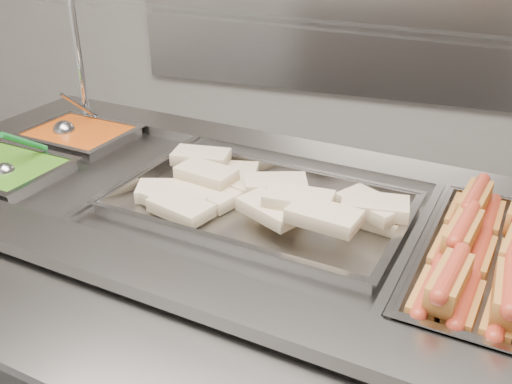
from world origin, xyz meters
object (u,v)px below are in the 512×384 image
(steam_counter, at_px, (240,338))
(pan_hotdogs, at_px, (507,279))
(pan_wraps, at_px, (260,211))
(serving_spoon, at_px, (9,167))
(ladle, at_px, (66,130))
(sneeze_guard, at_px, (279,28))

(steam_counter, distance_m, pan_hotdogs, 0.80)
(pan_wraps, height_order, serving_spoon, serving_spoon)
(pan_hotdogs, xyz_separation_m, pan_wraps, (-0.60, 0.08, 0.02))
(steam_counter, height_order, ladle, ladle)
(pan_wraps, height_order, ladle, ladle)
(ladle, height_order, serving_spoon, ladle)
(sneeze_guard, distance_m, serving_spoon, 0.86)
(steam_counter, xyz_separation_m, ladle, (-0.71, 0.24, 0.49))
(steam_counter, distance_m, ladle, 0.90)
(pan_hotdogs, bearing_deg, serving_spoon, 179.37)
(pan_wraps, bearing_deg, ladle, 162.53)
(pan_hotdogs, xyz_separation_m, ladle, (-1.38, 0.32, 0.05))
(steam_counter, relative_size, serving_spoon, 11.02)
(pan_wraps, bearing_deg, pan_hotdogs, -7.53)
(steam_counter, relative_size, pan_hotdogs, 3.34)
(pan_hotdogs, relative_size, serving_spoon, 3.30)
(pan_wraps, bearing_deg, sneeze_guard, 97.82)
(steam_counter, distance_m, sneeze_guard, 0.91)
(ladle, xyz_separation_m, serving_spoon, (0.04, -0.31, 0.00))
(ladle, bearing_deg, pan_hotdogs, -13.22)
(ladle, bearing_deg, steam_counter, -18.32)
(sneeze_guard, bearing_deg, ladle, 179.79)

